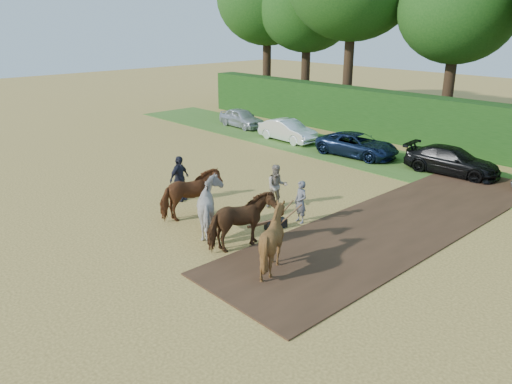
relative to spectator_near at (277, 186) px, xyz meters
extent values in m
plane|color=gold|center=(2.85, -4.66, -0.90)|extent=(120.00, 120.00, 0.00)
cube|color=#472D1C|center=(4.35, 2.34, -0.87)|extent=(4.50, 17.00, 0.05)
cube|color=#38601E|center=(2.85, 9.34, -0.88)|extent=(50.00, 5.00, 0.03)
cube|color=#14380F|center=(2.85, 13.84, 0.60)|extent=(46.00, 1.60, 3.00)
imported|color=tan|center=(0.00, 0.00, 0.00)|extent=(1.05, 1.10, 1.80)
imported|color=#21222C|center=(-3.36, -2.43, 0.07)|extent=(0.77, 1.22, 1.94)
imported|color=brown|center=(-1.35, -3.30, 0.08)|extent=(1.46, 2.47, 1.95)
imported|color=beige|center=(0.33, -3.47, 0.08)|extent=(2.21, 1.99, 1.95)
imported|color=#522E19|center=(2.00, -3.64, 0.08)|extent=(1.46, 2.47, 1.95)
imported|color=brown|center=(3.67, -3.81, 0.08)|extent=(1.88, 2.04, 1.96)
cube|color=black|center=(1.53, -1.57, -0.74)|extent=(0.47, 0.88, 0.33)
cube|color=brown|center=(1.43, -2.12, -0.57)|extent=(0.33, 1.30, 0.09)
cylinder|color=brown|center=(1.42, -1.03, -0.39)|extent=(0.10, 0.95, 0.69)
cylinder|color=brown|center=(1.83, -1.10, -0.39)|extent=(0.35, 0.92, 0.69)
imported|color=gray|center=(1.74, -0.47, -0.08)|extent=(0.66, 0.49, 1.63)
imported|color=silver|center=(-13.04, 9.47, -0.25)|extent=(3.91, 1.77, 1.30)
imported|color=white|center=(-7.84, 8.78, -0.22)|extent=(4.12, 1.50, 1.35)
imported|color=#121F3A|center=(-2.64, 8.99, -0.25)|extent=(4.82, 2.56, 1.29)
imported|color=black|center=(2.56, 9.68, -0.23)|extent=(4.78, 2.35, 1.34)
cylinder|color=#382616|center=(-18.15, 16.84, 2.03)|extent=(0.70, 0.70, 5.85)
cylinder|color=#382616|center=(-14.15, 17.34, 1.80)|extent=(0.70, 0.70, 5.40)
ellipsoid|color=#163F11|center=(-14.15, 17.34, 7.43)|extent=(7.80, 7.80, 7.18)
cylinder|color=#382616|center=(-9.15, 16.34, 2.36)|extent=(0.70, 0.70, 6.53)
cylinder|color=#382616|center=(-2.15, 17.84, 1.69)|extent=(0.70, 0.70, 5.17)
ellipsoid|color=#163F11|center=(-2.15, 17.84, 7.05)|extent=(7.40, 7.40, 6.81)
camera|label=1|loc=(13.49, -13.58, 6.42)|focal=35.00mm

